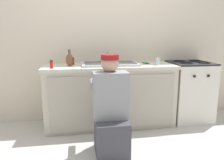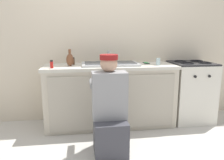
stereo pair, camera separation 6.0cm
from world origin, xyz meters
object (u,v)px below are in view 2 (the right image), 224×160
(sink_double_basin, at_px, (110,64))
(water_glass, at_px, (158,62))
(stove_range, at_px, (190,91))
(spice_bottle_pepper, at_px, (73,61))
(cell_phone, at_px, (146,63))
(spice_bottle_red, at_px, (52,64))
(plumber_person, at_px, (110,113))
(vase_decorative, at_px, (70,60))

(sink_double_basin, relative_size, water_glass, 8.00)
(stove_range, relative_size, spice_bottle_pepper, 8.75)
(cell_phone, bearing_deg, spice_bottle_red, -167.69)
(plumber_person, height_order, water_glass, plumber_person)
(spice_bottle_pepper, relative_size, spice_bottle_red, 1.00)
(spice_bottle_pepper, distance_m, spice_bottle_red, 0.41)
(vase_decorative, bearing_deg, plumber_person, -59.28)
(plumber_person, height_order, vase_decorative, vase_decorative)
(sink_double_basin, relative_size, spice_bottle_pepper, 7.62)
(spice_bottle_red, bearing_deg, vase_decorative, 36.60)
(spice_bottle_pepper, height_order, cell_phone, spice_bottle_pepper)
(stove_range, distance_m, water_glass, 0.76)
(spice_bottle_pepper, bearing_deg, spice_bottle_red, -130.23)
(plumber_person, xyz_separation_m, vase_decorative, (-0.45, 0.76, 0.52))
(stove_range, bearing_deg, sink_double_basin, 179.90)
(vase_decorative, relative_size, cell_phone, 1.64)
(cell_phone, bearing_deg, water_glass, -63.08)
(stove_range, distance_m, cell_phone, 0.82)
(vase_decorative, distance_m, spice_bottle_red, 0.28)
(plumber_person, xyz_separation_m, spice_bottle_pepper, (-0.41, 0.90, 0.48))
(plumber_person, distance_m, spice_bottle_pepper, 1.10)
(stove_range, bearing_deg, vase_decorative, -179.20)
(spice_bottle_pepper, xyz_separation_m, spice_bottle_red, (-0.27, -0.31, 0.00))
(spice_bottle_red, bearing_deg, cell_phone, 12.31)
(spice_bottle_pepper, height_order, spice_bottle_red, same)
(sink_double_basin, distance_m, spice_bottle_red, 0.81)
(sink_double_basin, distance_m, water_glass, 0.68)
(stove_range, relative_size, spice_bottle_red, 8.75)
(vase_decorative, bearing_deg, spice_bottle_red, -143.40)
(sink_double_basin, relative_size, plumber_person, 0.72)
(sink_double_basin, xyz_separation_m, spice_bottle_red, (-0.79, -0.19, 0.03))
(plumber_person, bearing_deg, vase_decorative, 120.72)
(vase_decorative, xyz_separation_m, spice_bottle_red, (-0.23, -0.17, -0.04))
(plumber_person, distance_m, cell_phone, 1.19)
(stove_range, bearing_deg, spice_bottle_red, -174.58)
(stove_range, xyz_separation_m, vase_decorative, (-1.81, -0.03, 0.52))
(spice_bottle_pepper, bearing_deg, plumber_person, -65.60)
(sink_double_basin, height_order, vase_decorative, vase_decorative)
(water_glass, xyz_separation_m, spice_bottle_pepper, (-1.19, 0.23, 0.00))
(spice_bottle_pepper, bearing_deg, water_glass, -11.10)
(stove_range, height_order, spice_bottle_pepper, spice_bottle_pepper)
(sink_double_basin, xyz_separation_m, spice_bottle_pepper, (-0.52, 0.12, 0.03))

